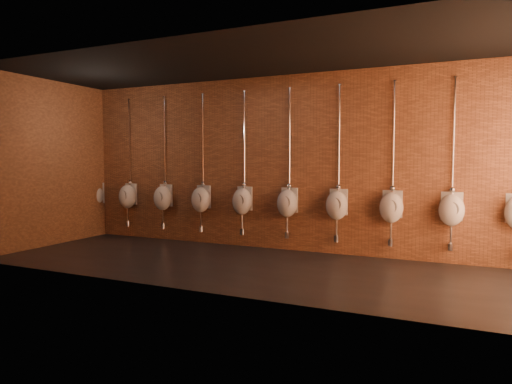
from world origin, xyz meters
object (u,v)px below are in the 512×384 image
at_px(urinal_0, 95,194).
at_px(urinal_1, 128,196).
at_px(urinal_7, 391,206).
at_px(urinal_4, 242,200).
at_px(urinal_8, 452,209).
at_px(urinal_6, 337,204).
at_px(urinal_5, 287,202).
at_px(urinal_2, 163,197).
at_px(urinal_3, 201,199).

height_order(urinal_0, urinal_1, same).
height_order(urinal_0, urinal_7, same).
height_order(urinal_4, urinal_8, same).
relative_size(urinal_1, urinal_8, 1.00).
bearing_deg(urinal_6, urinal_4, 180.00).
bearing_deg(urinal_5, urinal_6, 0.00).
xyz_separation_m(urinal_2, urinal_6, (3.65, 0.00, 0.00)).
bearing_deg(urinal_4, urinal_5, 0.00).
relative_size(urinal_0, urinal_5, 1.00).
xyz_separation_m(urinal_0, urinal_8, (7.29, 0.00, 0.00)).
relative_size(urinal_0, urinal_8, 1.00).
distance_m(urinal_5, urinal_6, 0.91).
relative_size(urinal_7, urinal_8, 1.00).
distance_m(urinal_5, urinal_8, 2.73).
xyz_separation_m(urinal_5, urinal_7, (1.82, 0.00, 0.00)).
bearing_deg(urinal_6, urinal_5, 180.00).
height_order(urinal_0, urinal_4, same).
bearing_deg(urinal_3, urinal_2, 180.00).
distance_m(urinal_7, urinal_8, 0.91).
xyz_separation_m(urinal_2, urinal_3, (0.91, 0.00, 0.00)).
height_order(urinal_1, urinal_8, same).
distance_m(urinal_5, urinal_7, 1.82).
height_order(urinal_2, urinal_3, same).
bearing_deg(urinal_8, urinal_7, 180.00).
height_order(urinal_0, urinal_3, same).
bearing_deg(urinal_1, urinal_2, 0.00).
bearing_deg(urinal_7, urinal_5, 180.00).
height_order(urinal_2, urinal_8, same).
xyz_separation_m(urinal_1, urinal_7, (5.47, 0.00, 0.00)).
height_order(urinal_1, urinal_2, same).
height_order(urinal_6, urinal_8, same).
height_order(urinal_1, urinal_5, same).
xyz_separation_m(urinal_1, urinal_2, (0.91, 0.00, 0.00)).
height_order(urinal_3, urinal_6, same).
relative_size(urinal_1, urinal_5, 1.00).
xyz_separation_m(urinal_0, urinal_5, (4.56, 0.00, 0.00)).
xyz_separation_m(urinal_0, urinal_6, (5.47, 0.00, 0.00)).
xyz_separation_m(urinal_0, urinal_1, (0.91, 0.00, 0.00)).
bearing_deg(urinal_3, urinal_4, 0.00).
bearing_deg(urinal_7, urinal_8, 0.00).
bearing_deg(urinal_4, urinal_3, 180.00).
bearing_deg(urinal_7, urinal_0, 180.00).
bearing_deg(urinal_7, urinal_6, 180.00).
xyz_separation_m(urinal_6, urinal_8, (1.82, 0.00, 0.00)).
distance_m(urinal_0, urinal_4, 3.65).
bearing_deg(urinal_8, urinal_1, 180.00).
relative_size(urinal_0, urinal_7, 1.00).
relative_size(urinal_3, urinal_6, 1.00).
height_order(urinal_2, urinal_5, same).
relative_size(urinal_3, urinal_7, 1.00).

